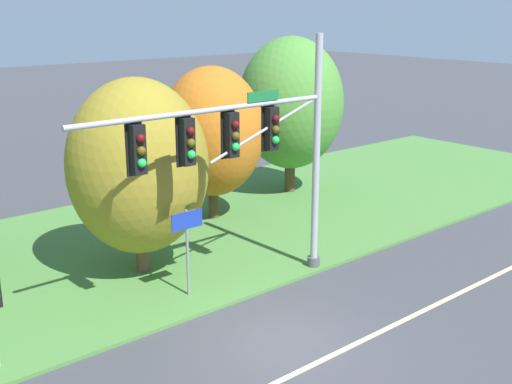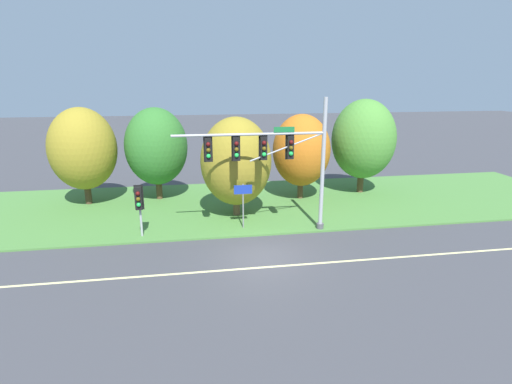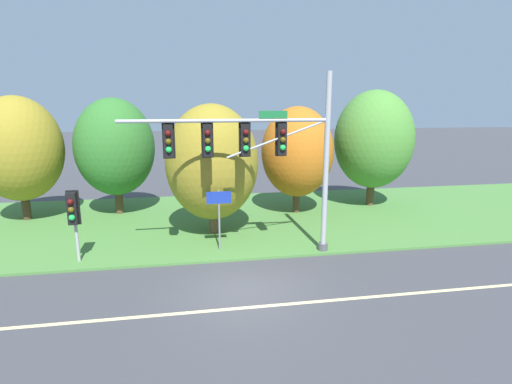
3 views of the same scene
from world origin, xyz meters
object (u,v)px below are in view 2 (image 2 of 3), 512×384
Objects in this scene: traffic_signal_mast at (274,155)px; route_sign_post at (243,198)px; tree_behind_signpost at (236,162)px; pedestrian_signal_near_kerb at (139,201)px; tree_tall_centre at (363,139)px; tree_left_of_mast at (156,147)px; tree_nearest_road at (83,149)px; tree_mid_verge at (301,151)px.

traffic_signal_mast is 3.19× the size of route_sign_post.
tree_behind_signpost is (-0.10, 2.39, 1.60)m from route_sign_post.
tree_tall_centre is (15.14, 6.54, 1.91)m from pedestrian_signal_near_kerb.
route_sign_post is (-1.57, 0.80, -2.56)m from traffic_signal_mast.
tree_tall_centre is at bearing 40.47° from traffic_signal_mast.
tree_left_of_mast is at bearing 131.55° from traffic_signal_mast.
tree_behind_signpost is (5.44, 2.87, 1.33)m from pedestrian_signal_near_kerb.
tree_nearest_road is at bearing -174.57° from tree_left_of_mast.
traffic_signal_mast is 1.35× the size of tree_behind_signpost.
tree_nearest_road is 10.38m from tree_behind_signpost.
traffic_signal_mast reaches higher than tree_tall_centre.
pedestrian_signal_near_kerb is 7.39m from tree_left_of_mast.
tree_nearest_road is at bearing 175.94° from tree_mid_verge.
route_sign_post is 0.44× the size of tree_mid_verge.
tree_nearest_road is at bearing 147.22° from route_sign_post.
traffic_signal_mast is at bearing -62.29° from tree_behind_signpost.
pedestrian_signal_near_kerb is at bearing -156.64° from tree_tall_centre.
tree_behind_signpost is at bearing -159.28° from tree_tall_centre.
tree_left_of_mast is 1.08× the size of tree_mid_verge.
pedestrian_signal_near_kerb reaches higher than route_sign_post.
tree_nearest_road reaches higher than pedestrian_signal_near_kerb.
tree_left_of_mast reaches higher than tree_mid_verge.
tree_behind_signpost is 1.03× the size of tree_mid_verge.
tree_behind_signpost reaches higher than pedestrian_signal_near_kerb.
tree_behind_signpost is at bearing 27.81° from pedestrian_signal_near_kerb.
tree_mid_verge is at bearing 47.71° from route_sign_post.
route_sign_post is at bearing -147.77° from tree_tall_centre.
traffic_signal_mast is 3.72m from tree_behind_signpost.
tree_nearest_road is (-4.18, 6.74, 1.70)m from pedestrian_signal_near_kerb.
tree_mid_verge is (3.19, 6.03, -0.91)m from traffic_signal_mast.
tree_nearest_road is at bearing 148.01° from traffic_signal_mast.
traffic_signal_mast is 1.39× the size of tree_mid_verge.
tree_mid_verge is 0.87× the size of tree_tall_centre.
tree_behind_signpost is 5.63m from tree_mid_verge.
traffic_signal_mast is at bearing -117.86° from tree_mid_verge.
traffic_signal_mast is 13.33m from tree_nearest_road.
traffic_signal_mast reaches higher than route_sign_post.
tree_tall_centre is (9.70, 3.67, 0.58)m from tree_behind_signpost.
route_sign_post is at bearing -52.89° from tree_left_of_mast.
tree_left_of_mast is 14.69m from tree_tall_centre.
traffic_signal_mast is 1.29× the size of tree_left_of_mast.
pedestrian_signal_near_kerb is 0.42× the size of tree_tall_centre.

